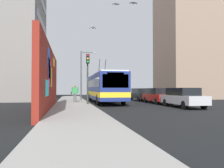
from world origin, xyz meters
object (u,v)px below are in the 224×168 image
at_px(parked_car_silver, 183,97).
at_px(street_lamp, 83,71).
at_px(pedestrian_midblock, 75,92).
at_px(city_bus, 104,87).
at_px(parked_car_black, 141,94).
at_px(parked_car_red, 158,95).
at_px(traffic_light, 88,70).

height_order(parked_car_silver, street_lamp, street_lamp).
bearing_deg(pedestrian_midblock, city_bus, -79.79).
bearing_deg(street_lamp, pedestrian_midblock, 167.48).
bearing_deg(parked_car_black, city_bus, 123.14).
distance_m(parked_car_red, pedestrian_midblock, 8.53).
xyz_separation_m(parked_car_silver, pedestrian_midblock, (6.82, 8.37, 0.35)).
relative_size(city_bus, street_lamp, 1.92).
relative_size(parked_car_black, street_lamp, 0.80).
bearing_deg(pedestrian_midblock, parked_car_red, -100.95).
height_order(city_bus, traffic_light, city_bus).
xyz_separation_m(parked_car_red, traffic_light, (-1.93, 7.35, 2.30)).
bearing_deg(city_bus, street_lamp, 23.79).
bearing_deg(parked_car_red, traffic_light, 104.72).
bearing_deg(traffic_light, parked_car_silver, -113.98).
height_order(parked_car_black, traffic_light, traffic_light).
xyz_separation_m(parked_car_silver, parked_car_red, (5.20, 0.00, -0.00)).
distance_m(parked_car_silver, traffic_light, 8.37).
height_order(parked_car_red, parked_car_black, same).
relative_size(city_bus, pedestrian_midblock, 6.78).
bearing_deg(city_bus, parked_car_red, -112.83).
height_order(parked_car_black, street_lamp, street_lamp).
bearing_deg(street_lamp, city_bus, -156.21).
relative_size(traffic_light, street_lamp, 0.72).
xyz_separation_m(parked_car_black, traffic_light, (-7.52, 7.35, 2.30)).
distance_m(parked_car_black, street_lamp, 7.87).
bearing_deg(city_bus, parked_car_silver, -144.87).
relative_size(parked_car_red, parked_car_black, 0.97).
bearing_deg(traffic_light, pedestrian_midblock, 15.97).
bearing_deg(parked_car_silver, pedestrian_midblock, 50.81).
bearing_deg(parked_car_red, parked_car_black, -0.00).
xyz_separation_m(city_bus, pedestrian_midblock, (-0.57, 3.17, -0.55)).
relative_size(parked_car_red, traffic_light, 1.07).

